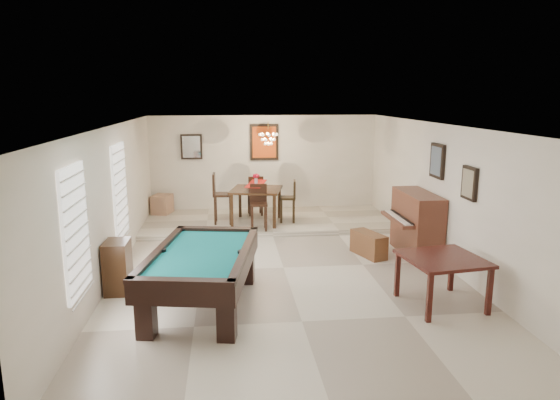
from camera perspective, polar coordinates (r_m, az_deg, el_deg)
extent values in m
cube|color=beige|center=(9.29, 0.40, -7.79)|extent=(6.00, 9.00, 0.02)
cube|color=silver|center=(13.35, -1.82, 4.07)|extent=(6.00, 0.04, 2.60)
cube|color=silver|center=(4.67, 6.92, -11.12)|extent=(6.00, 0.04, 2.60)
cube|color=silver|center=(9.09, -18.72, -0.28)|extent=(0.04, 9.00, 2.60)
cube|color=silver|center=(9.74, 18.24, 0.53)|extent=(0.04, 9.00, 2.60)
cube|color=white|center=(8.76, 0.43, 8.51)|extent=(6.00, 9.00, 0.04)
cube|color=beige|center=(12.36, -1.33, -2.42)|extent=(6.00, 2.50, 0.12)
cube|color=white|center=(6.99, -22.32, -3.26)|extent=(0.06, 1.00, 1.70)
cube|color=white|center=(9.64, -17.83, 1.06)|extent=(0.06, 1.00, 1.70)
cube|color=brown|center=(10.03, 10.09, -5.00)|extent=(0.59, 0.90, 0.47)
cube|color=black|center=(8.48, -18.06, -7.25)|extent=(0.38, 0.56, 0.84)
cube|color=#A5775A|center=(13.21, -13.31, -0.46)|extent=(0.55, 0.63, 0.48)
cube|color=#D84C14|center=(13.24, -1.82, 6.62)|extent=(0.75, 0.06, 0.95)
cube|color=white|center=(13.24, -10.09, 6.01)|extent=(0.55, 0.06, 0.65)
cube|color=slate|center=(9.90, 17.54, 4.28)|extent=(0.06, 0.55, 0.65)
cube|color=gray|center=(8.76, 20.84, 1.80)|extent=(0.06, 0.45, 0.55)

